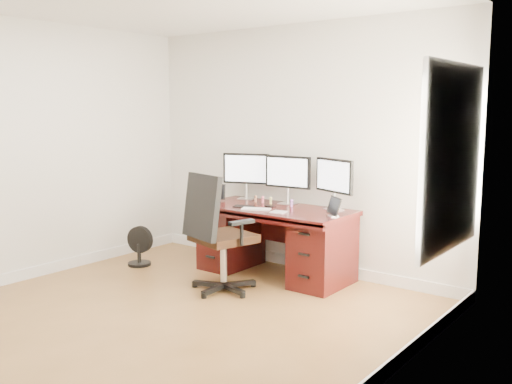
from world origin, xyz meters
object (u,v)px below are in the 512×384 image
Objects in this scene: monitor_center at (288,174)px; office_chair at (219,253)px; desk at (275,239)px; floor_fan at (139,247)px; keyboard at (256,209)px.

office_chair is at bearing -100.02° from monitor_center.
desk is 0.72m from monitor_center.
floor_fan is 1.56m from keyboard.
floor_fan is at bearing 171.37° from keyboard.
desk is at bearing 8.01° from floor_fan.
desk is 5.77× the size of keyboard.
floor_fan is 0.82× the size of monitor_center.
office_chair is 3.99× the size of keyboard.
monitor_center is 0.60m from keyboard.
desk is at bearing 96.49° from office_chair.
keyboard is (-0.05, -0.26, 0.36)m from desk.
keyboard is (-0.05, -0.49, -0.33)m from monitor_center.
office_chair is 0.65m from keyboard.
keyboard is at bearing 98.42° from office_chair.
desk is 1.45× the size of office_chair.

